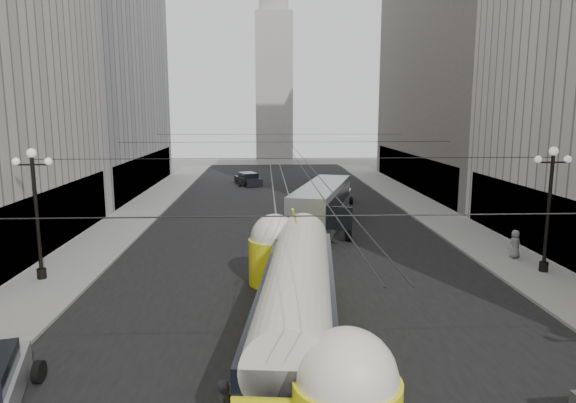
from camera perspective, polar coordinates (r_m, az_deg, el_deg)
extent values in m
cube|color=black|center=(40.04, -0.22, -1.93)|extent=(20.00, 85.00, 0.02)
cube|color=gray|center=(44.65, -15.99, -0.99)|extent=(4.00, 72.00, 0.15)
cube|color=gray|center=(45.52, 14.86, -0.74)|extent=(4.00, 72.00, 0.15)
cube|color=gray|center=(40.02, -1.29, -1.94)|extent=(0.12, 85.00, 0.04)
cube|color=gray|center=(40.08, 0.85, -1.92)|extent=(0.12, 85.00, 0.04)
cube|color=black|center=(33.65, -24.22, -1.60)|extent=(0.10, 18.00, 3.60)
cube|color=#999999|center=(57.96, -21.84, 14.93)|extent=(12.00, 28.00, 28.00)
cube|color=black|center=(56.40, -15.34, 3.21)|extent=(0.10, 25.20, 3.60)
cube|color=black|center=(33.25, 25.60, -1.83)|extent=(0.10, 18.00, 3.60)
cube|color=#514C47|center=(59.31, 19.69, 16.87)|extent=(12.00, 32.00, 32.00)
cube|color=black|center=(57.20, 13.34, 3.38)|extent=(0.10, 28.80, 3.60)
cube|color=#B2AFA8|center=(86.77, -1.57, 12.36)|extent=(6.00, 6.00, 24.00)
cylinder|color=#B2AFA8|center=(88.50, -1.61, 21.46)|extent=(4.80, 4.80, 4.00)
cylinder|color=black|center=(27.45, -26.11, -1.71)|extent=(0.18, 0.18, 6.00)
cylinder|color=black|center=(28.09, -25.69, -7.22)|extent=(0.44, 0.44, 0.50)
cylinder|color=black|center=(27.10, -26.53, 3.69)|extent=(1.60, 0.08, 0.08)
sphere|color=white|center=(27.06, -26.62, 4.84)|extent=(0.44, 0.44, 0.44)
sphere|color=white|center=(27.40, -27.99, 3.94)|extent=(0.36, 0.36, 0.36)
sphere|color=white|center=(26.79, -25.08, 4.06)|extent=(0.36, 0.36, 0.36)
cylinder|color=black|center=(28.92, 26.93, -1.24)|extent=(0.18, 0.18, 6.00)
cylinder|color=black|center=(29.52, 26.52, -6.48)|extent=(0.44, 0.44, 0.50)
cylinder|color=black|center=(28.58, 27.34, 3.89)|extent=(1.60, 0.08, 0.08)
sphere|color=white|center=(28.54, 27.43, 4.99)|extent=(0.44, 0.44, 0.44)
sphere|color=white|center=(28.20, 26.04, 4.23)|extent=(0.36, 0.36, 0.36)
sphere|color=white|center=(28.95, 28.65, 4.14)|extent=(0.36, 0.36, 0.36)
cylinder|color=black|center=(11.01, 5.98, -1.58)|extent=(25.00, 0.03, 0.03)
cylinder|color=black|center=(24.81, 1.18, 4.82)|extent=(25.00, 0.03, 0.03)
cylinder|color=black|center=(38.76, -0.19, 6.63)|extent=(25.00, 0.03, 0.03)
cylinder|color=black|center=(52.73, -0.84, 7.48)|extent=(25.00, 0.03, 0.03)
cylinder|color=black|center=(42.76, -0.42, 6.66)|extent=(0.03, 72.00, 0.03)
cylinder|color=black|center=(42.78, 0.12, 6.66)|extent=(0.03, 72.00, 0.03)
cube|color=yellow|center=(18.69, 1.09, -12.67)|extent=(3.89, 13.69, 1.64)
cube|color=black|center=(19.00, 1.09, -14.82)|extent=(3.85, 13.28, 0.29)
cube|color=black|center=(18.31, 1.10, -9.61)|extent=(3.89, 13.49, 0.82)
cylinder|color=silver|center=(18.22, 1.11, -8.75)|extent=(3.58, 13.45, 2.22)
sphere|color=silver|center=(12.28, 6.61, -18.95)|extent=(2.31, 2.31, 2.31)
cylinder|color=yellow|center=(24.87, -1.49, -6.66)|extent=(2.51, 2.51, 2.22)
sphere|color=silver|center=(24.57, -1.50, -4.07)|extent=(2.31, 2.31, 2.31)
cube|color=gray|center=(36.87, 3.77, -0.49)|extent=(5.82, 12.41, 3.05)
cube|color=black|center=(36.78, 3.78, 0.29)|extent=(5.73, 12.01, 1.12)
cube|color=black|center=(30.91, 5.01, -1.84)|extent=(2.27, 0.75, 1.42)
cylinder|color=black|center=(32.99, 2.34, -3.60)|extent=(0.30, 1.02, 1.02)
cylinder|color=black|center=(33.30, 6.70, -3.53)|extent=(0.30, 1.02, 1.02)
cylinder|color=black|center=(40.95, 1.36, -0.95)|extent=(0.30, 1.02, 1.02)
cylinder|color=black|center=(41.20, 4.88, -0.91)|extent=(0.30, 1.02, 1.02)
cylinder|color=black|center=(18.20, -25.95, -16.66)|extent=(0.22, 0.70, 0.70)
cube|color=white|center=(48.11, 5.72, 0.61)|extent=(2.88, 4.96, 0.82)
cube|color=black|center=(48.02, 5.73, 1.30)|extent=(2.20, 2.86, 0.78)
cylinder|color=black|center=(46.47, 4.94, 0.09)|extent=(0.22, 0.66, 0.66)
cylinder|color=black|center=(46.73, 7.04, 0.11)|extent=(0.22, 0.66, 0.66)
cylinder|color=black|center=(49.57, 4.47, 0.71)|extent=(0.22, 0.66, 0.66)
cylinder|color=black|center=(49.81, 6.43, 0.72)|extent=(0.22, 0.66, 0.66)
cube|color=black|center=(58.82, -4.45, 2.30)|extent=(3.38, 4.92, 0.81)
cube|color=black|center=(58.75, -4.45, 2.85)|extent=(2.44, 2.93, 0.76)
cylinder|color=black|center=(57.34, -5.33, 1.93)|extent=(0.22, 0.65, 0.65)
cylinder|color=black|center=(57.29, -3.65, 1.95)|extent=(0.22, 0.65, 0.65)
cylinder|color=black|center=(60.41, -5.20, 2.33)|extent=(0.22, 0.65, 0.65)
cylinder|color=black|center=(60.35, -3.60, 2.35)|extent=(0.22, 0.65, 0.65)
imported|color=slate|center=(31.35, 23.91, -4.34)|extent=(0.88, 0.68, 1.60)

